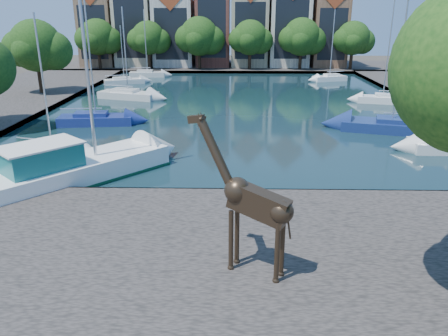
% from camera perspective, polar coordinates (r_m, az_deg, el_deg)
% --- Properties ---
extents(ground, '(160.00, 160.00, 0.00)m').
position_cam_1_polar(ground, '(22.40, 2.35, -3.85)').
color(ground, '#38332B').
rests_on(ground, ground).
extents(water_basin, '(38.00, 50.00, 0.08)m').
position_cam_1_polar(water_basin, '(45.43, 1.87, 8.31)').
color(water_basin, black).
rests_on(water_basin, ground).
extents(near_quay, '(50.00, 14.00, 0.50)m').
position_cam_1_polar(near_quay, '(16.09, 2.77, -12.98)').
color(near_quay, '#4C4642').
rests_on(near_quay, ground).
extents(far_quay, '(60.00, 16.00, 0.50)m').
position_cam_1_polar(far_quay, '(77.05, 1.68, 13.11)').
color(far_quay, '#4C4642').
rests_on(far_quay, ground).
extents(townhouse_west_end, '(5.44, 9.18, 14.93)m').
position_cam_1_polar(townhouse_west_end, '(79.81, -15.87, 17.76)').
color(townhouse_west_end, '#826247').
rests_on(townhouse_west_end, far_quay).
extents(townhouse_west_mid, '(5.94, 9.18, 16.79)m').
position_cam_1_polar(townhouse_west_mid, '(78.32, -11.50, 18.71)').
color(townhouse_west_mid, '#C4B797').
rests_on(townhouse_west_mid, far_quay).
extents(townhouse_west_inner, '(6.43, 9.18, 15.15)m').
position_cam_1_polar(townhouse_west_inner, '(77.22, -6.50, 18.30)').
color(townhouse_west_inner, beige).
rests_on(townhouse_west_inner, far_quay).
extents(townhouse_center, '(5.44, 9.18, 16.93)m').
position_cam_1_polar(townhouse_center, '(76.63, -1.42, 19.16)').
color(townhouse_center, brown).
rests_on(townhouse_center, far_quay).
extents(townhouse_east_inner, '(5.94, 9.18, 15.79)m').
position_cam_1_polar(townhouse_east_inner, '(76.59, 3.32, 18.66)').
color(townhouse_east_inner, tan).
rests_on(townhouse_east_inner, far_quay).
extents(townhouse_east_mid, '(6.43, 9.18, 16.65)m').
position_cam_1_polar(townhouse_east_mid, '(77.07, 8.43, 18.78)').
color(townhouse_east_mid, beige).
rests_on(townhouse_east_mid, far_quay).
extents(townhouse_east_end, '(5.44, 9.18, 14.43)m').
position_cam_1_polar(townhouse_east_end, '(78.11, 13.37, 17.76)').
color(townhouse_east_end, brown).
rests_on(townhouse_east_end, far_quay).
extents(far_tree_far_west, '(7.28, 5.60, 7.68)m').
position_cam_1_polar(far_tree_far_west, '(74.31, -16.10, 15.97)').
color(far_tree_far_west, '#332114').
rests_on(far_tree_far_west, far_quay).
extents(far_tree_west, '(6.76, 5.20, 7.36)m').
position_cam_1_polar(far_tree_west, '(72.42, -9.79, 16.27)').
color(far_tree_west, '#332114').
rests_on(far_tree_west, far_quay).
extents(far_tree_mid_west, '(7.80, 6.00, 8.00)m').
position_cam_1_polar(far_tree_mid_west, '(71.35, -3.20, 16.64)').
color(far_tree_mid_west, '#332114').
rests_on(far_tree_mid_west, far_quay).
extents(far_tree_mid_east, '(7.02, 5.40, 7.52)m').
position_cam_1_polar(far_tree_mid_east, '(71.20, 3.51, 16.50)').
color(far_tree_mid_east, '#332114').
rests_on(far_tree_mid_east, far_quay).
extents(far_tree_east, '(7.54, 5.80, 7.84)m').
position_cam_1_polar(far_tree_east, '(71.92, 10.17, 16.36)').
color(far_tree_east, '#332114').
rests_on(far_tree_east, far_quay).
extents(far_tree_far_east, '(6.76, 5.20, 7.36)m').
position_cam_1_polar(far_tree_far_east, '(73.53, 16.56, 15.82)').
color(far_tree_far_east, '#332114').
rests_on(far_tree_far_east, far_quay).
extents(side_tree_left_far, '(7.28, 5.60, 7.88)m').
position_cam_1_polar(side_tree_left_far, '(53.20, -23.23, 14.26)').
color(side_tree_left_far, '#332114').
rests_on(side_tree_left_far, left_quay).
extents(giraffe_statue, '(3.47, 2.01, 5.29)m').
position_cam_1_polar(giraffe_statue, '(14.33, 3.50, -4.33)').
color(giraffe_statue, '#34261A').
rests_on(giraffe_statue, near_quay).
extents(motorsailer, '(9.43, 9.88, 12.47)m').
position_cam_1_polar(motorsailer, '(25.27, -19.47, 0.30)').
color(motorsailer, white).
rests_on(motorsailer, water_basin).
extents(sailboat_left_a, '(5.97, 3.43, 8.88)m').
position_cam_1_polar(sailboat_left_a, '(29.91, -21.49, 2.03)').
color(sailboat_left_a, silver).
rests_on(sailboat_left_a, water_basin).
extents(sailboat_left_b, '(6.25, 2.76, 9.87)m').
position_cam_1_polar(sailboat_left_b, '(38.30, -16.38, 6.33)').
color(sailboat_left_b, navy).
rests_on(sailboat_left_b, water_basin).
extents(sailboat_left_c, '(6.84, 4.07, 9.46)m').
position_cam_1_polar(sailboat_left_c, '(49.39, -12.41, 9.49)').
color(sailboat_left_c, silver).
rests_on(sailboat_left_c, water_basin).
extents(sailboat_left_d, '(5.46, 3.54, 7.36)m').
position_cam_1_polar(sailboat_left_d, '(60.35, -12.90, 11.13)').
color(sailboat_left_d, silver).
rests_on(sailboat_left_d, water_basin).
extents(sailboat_left_e, '(5.20, 2.17, 9.36)m').
position_cam_1_polar(sailboat_left_e, '(66.32, -9.99, 12.13)').
color(sailboat_left_e, silver).
rests_on(sailboat_left_e, water_basin).
extents(sailboat_right_b, '(8.07, 4.67, 10.88)m').
position_cam_1_polar(sailboat_right_b, '(36.90, 21.09, 5.36)').
color(sailboat_right_b, navy).
rests_on(sailboat_right_b, water_basin).
extents(sailboat_right_c, '(5.28, 2.90, 10.36)m').
position_cam_1_polar(sailboat_right_c, '(48.66, 20.04, 8.63)').
color(sailboat_right_c, white).
rests_on(sailboat_right_c, water_basin).
extents(sailboat_right_d, '(4.88, 2.98, 9.30)m').
position_cam_1_polar(sailboat_right_d, '(63.04, 13.64, 11.49)').
color(sailboat_right_d, white).
rests_on(sailboat_right_d, water_basin).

